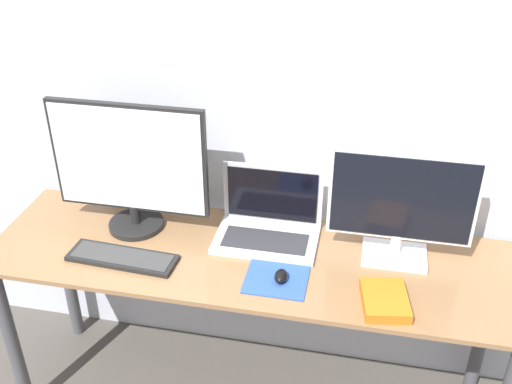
% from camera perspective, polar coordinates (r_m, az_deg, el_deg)
% --- Properties ---
extents(wall_back, '(7.00, 0.05, 2.50)m').
position_cam_1_polar(wall_back, '(2.18, 1.37, 10.17)').
color(wall_back, silver).
rests_on(wall_back, ground_plane).
extents(desk, '(1.89, 0.56, 0.74)m').
position_cam_1_polar(desk, '(2.20, -0.48, -8.58)').
color(desk, olive).
rests_on(desk, ground_plane).
extents(monitor_left, '(0.58, 0.21, 0.50)m').
position_cam_1_polar(monitor_left, '(2.19, -11.95, 2.39)').
color(monitor_left, black).
rests_on(monitor_left, desk).
extents(monitor_right, '(0.49, 0.16, 0.41)m').
position_cam_1_polar(monitor_right, '(2.06, 13.66, -1.27)').
color(monitor_right, silver).
rests_on(monitor_right, desk).
extents(laptop, '(0.37, 0.25, 0.25)m').
position_cam_1_polar(laptop, '(2.20, 1.22, -2.75)').
color(laptop, silver).
rests_on(laptop, desk).
extents(keyboard, '(0.39, 0.14, 0.02)m').
position_cam_1_polar(keyboard, '(2.15, -12.61, -6.12)').
color(keyboard, black).
rests_on(keyboard, desk).
extents(mousepad, '(0.21, 0.21, 0.00)m').
position_cam_1_polar(mousepad, '(2.03, 2.02, -8.09)').
color(mousepad, '#2D519E').
rests_on(mousepad, desk).
extents(mouse, '(0.04, 0.07, 0.03)m').
position_cam_1_polar(mouse, '(2.00, 2.38, -8.01)').
color(mouse, black).
rests_on(mouse, mousepad).
extents(book, '(0.17, 0.21, 0.04)m').
position_cam_1_polar(book, '(1.96, 12.17, -10.03)').
color(book, orange).
rests_on(book, desk).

